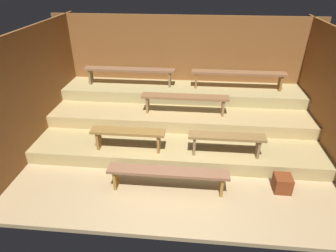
{
  "coord_description": "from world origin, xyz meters",
  "views": [
    {
      "loc": [
        0.3,
        -3.36,
        3.5
      ],
      "look_at": [
        -0.21,
        1.87,
        0.61
      ],
      "focal_mm": 31.26,
      "sensor_mm": 36.0,
      "label": 1
    }
  ],
  "objects_px": {
    "bench_upper_left": "(129,71)",
    "wooden_crate_floor": "(282,183)",
    "bench_floor_center": "(168,174)",
    "bench_middle_center": "(185,99)",
    "bench_upper_right": "(238,75)",
    "bench_lower_right": "(227,139)",
    "bench_lower_left": "(128,134)"
  },
  "relations": [
    {
      "from": "bench_upper_left",
      "to": "wooden_crate_floor",
      "type": "xyz_separation_m",
      "value": [
        3.25,
        -2.77,
        -1.02
      ]
    },
    {
      "from": "bench_floor_center",
      "to": "bench_middle_center",
      "type": "distance_m",
      "value": 2.08
    },
    {
      "from": "bench_upper_right",
      "to": "bench_lower_right",
      "type": "bearing_deg",
      "value": -100.47
    },
    {
      "from": "bench_floor_center",
      "to": "bench_lower_right",
      "type": "height_order",
      "value": "bench_lower_right"
    },
    {
      "from": "bench_upper_left",
      "to": "bench_lower_left",
      "type": "bearing_deg",
      "value": -79.53
    },
    {
      "from": "bench_lower_right",
      "to": "bench_middle_center",
      "type": "relative_size",
      "value": 0.75
    },
    {
      "from": "bench_lower_left",
      "to": "bench_lower_right",
      "type": "xyz_separation_m",
      "value": [
        1.9,
        0.0,
        0.0
      ]
    },
    {
      "from": "bench_lower_right",
      "to": "wooden_crate_floor",
      "type": "relative_size",
      "value": 4.87
    },
    {
      "from": "bench_lower_right",
      "to": "bench_upper_left",
      "type": "relative_size",
      "value": 0.63
    },
    {
      "from": "bench_lower_left",
      "to": "bench_upper_left",
      "type": "bearing_deg",
      "value": 100.47
    },
    {
      "from": "bench_lower_left",
      "to": "wooden_crate_floor",
      "type": "xyz_separation_m",
      "value": [
        2.86,
        -0.63,
        -0.46
      ]
    },
    {
      "from": "bench_upper_right",
      "to": "bench_floor_center",
      "type": "bearing_deg",
      "value": -115.8
    },
    {
      "from": "bench_lower_left",
      "to": "bench_upper_right",
      "type": "xyz_separation_m",
      "value": [
        2.29,
        2.14,
        0.56
      ]
    },
    {
      "from": "bench_floor_center",
      "to": "bench_upper_left",
      "type": "bearing_deg",
      "value": 112.97
    },
    {
      "from": "bench_lower_right",
      "to": "wooden_crate_floor",
      "type": "xyz_separation_m",
      "value": [
        0.96,
        -0.63,
        -0.46
      ]
    },
    {
      "from": "bench_floor_center",
      "to": "bench_lower_right",
      "type": "relative_size",
      "value": 1.45
    },
    {
      "from": "bench_lower_right",
      "to": "bench_upper_right",
      "type": "relative_size",
      "value": 0.63
    },
    {
      "from": "bench_middle_center",
      "to": "bench_upper_left",
      "type": "distance_m",
      "value": 1.76
    },
    {
      "from": "wooden_crate_floor",
      "to": "bench_lower_right",
      "type": "bearing_deg",
      "value": 146.67
    },
    {
      "from": "bench_floor_center",
      "to": "bench_upper_right",
      "type": "bearing_deg",
      "value": 64.2
    },
    {
      "from": "bench_upper_left",
      "to": "bench_lower_right",
      "type": "bearing_deg",
      "value": -43.0
    },
    {
      "from": "bench_floor_center",
      "to": "wooden_crate_floor",
      "type": "xyz_separation_m",
      "value": [
        2.0,
        0.19,
        -0.21
      ]
    },
    {
      "from": "bench_lower_left",
      "to": "bench_floor_center",
      "type": "bearing_deg",
      "value": -43.76
    },
    {
      "from": "bench_lower_right",
      "to": "wooden_crate_floor",
      "type": "bearing_deg",
      "value": -33.33
    },
    {
      "from": "bench_upper_right",
      "to": "wooden_crate_floor",
      "type": "bearing_deg",
      "value": -78.43
    },
    {
      "from": "bench_lower_left",
      "to": "bench_lower_right",
      "type": "distance_m",
      "value": 1.9
    },
    {
      "from": "bench_upper_left",
      "to": "wooden_crate_floor",
      "type": "bearing_deg",
      "value": -40.41
    },
    {
      "from": "wooden_crate_floor",
      "to": "bench_lower_left",
      "type": "bearing_deg",
      "value": 167.52
    },
    {
      "from": "bench_lower_right",
      "to": "bench_lower_left",
      "type": "bearing_deg",
      "value": 180.0
    },
    {
      "from": "wooden_crate_floor",
      "to": "bench_floor_center",
      "type": "bearing_deg",
      "value": -174.53
    },
    {
      "from": "bench_floor_center",
      "to": "bench_lower_left",
      "type": "height_order",
      "value": "bench_lower_left"
    },
    {
      "from": "bench_floor_center",
      "to": "bench_middle_center",
      "type": "height_order",
      "value": "bench_middle_center"
    }
  ]
}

